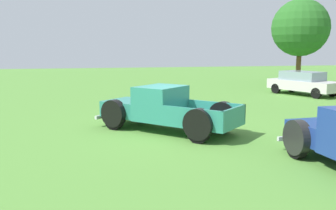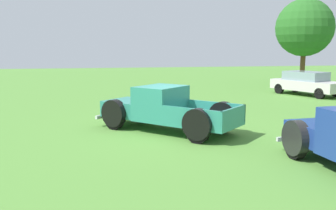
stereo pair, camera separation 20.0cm
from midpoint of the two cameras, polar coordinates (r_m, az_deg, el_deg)
The scene contains 4 objects.
ground_plane at distance 12.71m, azimuth 1.09°, elevation -4.05°, with size 80.00×80.00×0.00m, color #548C38.
pickup_truck_foreground at distance 12.82m, azimuth -0.88°, elevation -0.63°, with size 4.78×4.73×1.52m.
sedan_distant_a at distance 23.66m, azimuth 20.64°, elevation 3.18°, with size 4.53×3.12×1.40m.
oak_tree_west at distance 29.56m, azimuth 20.32°, elevation 11.00°, with size 4.18×4.18×6.33m.
Camera 2 is at (12.13, -2.52, 2.83)m, focal length 39.93 mm.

